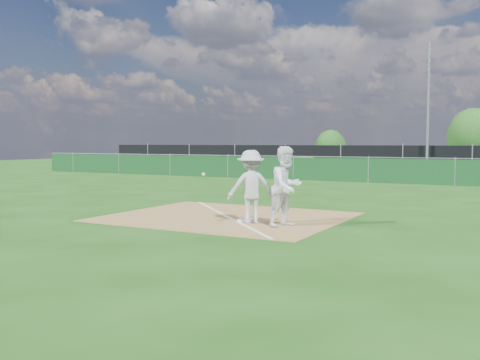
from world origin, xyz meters
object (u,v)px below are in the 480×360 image
first_base (246,220)px  car_left (357,159)px  runner (287,187)px  tree_left (330,147)px  play_at_first (251,187)px  tree_mid (473,137)px  light_pole (428,109)px  car_mid (384,159)px

first_base → car_left: (-4.90, 26.48, 0.73)m
first_base → runner: size_ratio=0.18×
tree_left → first_base: bearing=-74.5°
first_base → tree_left: size_ratio=0.11×
play_at_first → car_left: bearing=100.9°
tree_mid → play_at_first: bearing=-93.2°
first_base → play_at_first: play_at_first is taller
runner → tree_mid: (1.00, 34.08, 1.46)m
light_pole → first_base: light_pole is taller
light_pole → play_at_first: size_ratio=4.43×
light_pole → first_base: bearing=-91.6°
first_base → tree_left: 33.90m
runner → tree_mid: size_ratio=0.40×
light_pole → car_mid: size_ratio=1.62×
car_mid → tree_left: size_ratio=1.60×
car_left → tree_mid: (7.06, 7.45, 1.62)m
play_at_first → car_mid: play_at_first is taller
tree_left → tree_mid: (11.19, 1.30, 0.82)m
first_base → tree_left: (-9.03, 32.64, 1.53)m
car_mid → tree_left: tree_left is taller
light_pole → car_left: size_ratio=1.76×
runner → tree_left: size_ratio=0.61×
light_pole → runner: bearing=-88.7°
light_pole → car_mid: 6.62m
car_mid → tree_mid: 9.01m
first_base → play_at_first: bearing=-36.3°
light_pole → tree_mid: 11.87m
light_pole → play_at_first: (-0.40, -22.44, -3.10)m
tree_mid → car_left: bearing=-133.4°
first_base → light_pole: bearing=88.4°
play_at_first → tree_mid: tree_mid is taller
play_at_first → car_left: play_at_first is taller
first_base → car_mid: bearing=96.5°
car_left → tree_left: 7.46m
tree_left → tree_mid: tree_mid is taller
light_pole → runner: size_ratio=4.24×
runner → tree_mid: tree_mid is taller
car_left → car_mid: bearing=-96.5°
play_at_first → tree_left: size_ratio=0.59×
runner → light_pole: bearing=22.0°
car_left → light_pole: bearing=-142.4°
first_base → car_left: car_left is taller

